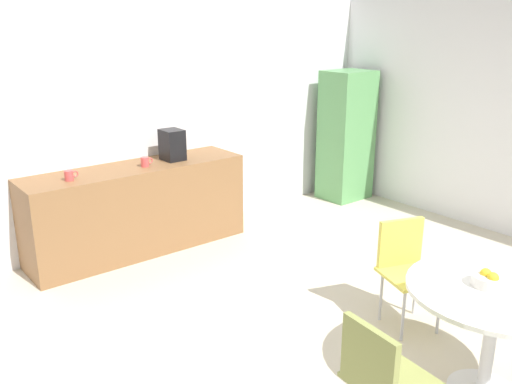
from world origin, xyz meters
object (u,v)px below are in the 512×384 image
object	(u,v)px
round_table	(494,309)
mug_green	(145,162)
chair_olive	(380,374)
coffee_maker	(173,145)
fruit_bowl	(489,280)
locker_cabinet	(346,136)
mug_white	(69,175)
chair_yellow	(406,261)

from	to	relation	value
round_table	mug_green	distance (m)	3.48
chair_olive	coffee_maker	world-z (taller)	coffee_maker
round_table	fruit_bowl	size ratio (longest dim) A/B	5.07
chair_olive	coffee_maker	bearing A→B (deg)	77.57
locker_cabinet	chair_olive	bearing A→B (deg)	-135.01
locker_cabinet	mug_green	bearing A→B (deg)	179.41
chair_olive	mug_white	world-z (taller)	mug_white
fruit_bowl	mug_green	xyz separation A→B (m)	(-0.55, 3.37, 0.15)
chair_yellow	fruit_bowl	bearing A→B (deg)	-112.02
round_table	chair_olive	size ratio (longest dim) A/B	1.30
chair_olive	fruit_bowl	size ratio (longest dim) A/B	3.91
locker_cabinet	chair_olive	distance (m)	4.67
locker_cabinet	round_table	world-z (taller)	locker_cabinet
round_table	mug_green	bearing A→B (deg)	99.37
locker_cabinet	mug_green	world-z (taller)	locker_cabinet
mug_white	locker_cabinet	bearing A→B (deg)	-0.24
round_table	fruit_bowl	xyz separation A→B (m)	(-0.01, 0.05, 0.19)
coffee_maker	mug_green	bearing A→B (deg)	-168.99
mug_green	coffee_maker	bearing A→B (deg)	11.01
locker_cabinet	mug_white	size ratio (longest dim) A/B	13.05
round_table	fruit_bowl	world-z (taller)	fruit_bowl
mug_green	coffee_maker	size ratio (longest dim) A/B	0.40
round_table	chair_olive	bearing A→B (deg)	174.14
mug_white	round_table	bearing A→B (deg)	-68.51
round_table	chair_olive	world-z (taller)	chair_olive
chair_yellow	fruit_bowl	world-z (taller)	fruit_bowl
chair_yellow	mug_green	distance (m)	2.71
round_table	chair_yellow	size ratio (longest dim) A/B	1.30
chair_yellow	locker_cabinet	bearing A→B (deg)	51.09
round_table	coffee_maker	size ratio (longest dim) A/B	3.36
fruit_bowl	mug_white	bearing A→B (deg)	111.58
locker_cabinet	chair_olive	size ratio (longest dim) A/B	2.03
mug_green	chair_yellow	bearing A→B (deg)	-70.47
mug_white	mug_green	size ratio (longest dim) A/B	1.00
round_table	mug_green	world-z (taller)	mug_green
mug_green	locker_cabinet	bearing A→B (deg)	-0.59
round_table	chair_yellow	xyz separation A→B (m)	(0.33, 0.90, -0.09)
mug_white	chair_yellow	bearing A→B (deg)	-56.34
locker_cabinet	fruit_bowl	world-z (taller)	locker_cabinet
locker_cabinet	chair_yellow	world-z (taller)	locker_cabinet
locker_cabinet	coffee_maker	size ratio (longest dim) A/B	5.26
fruit_bowl	round_table	bearing A→B (deg)	-74.98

